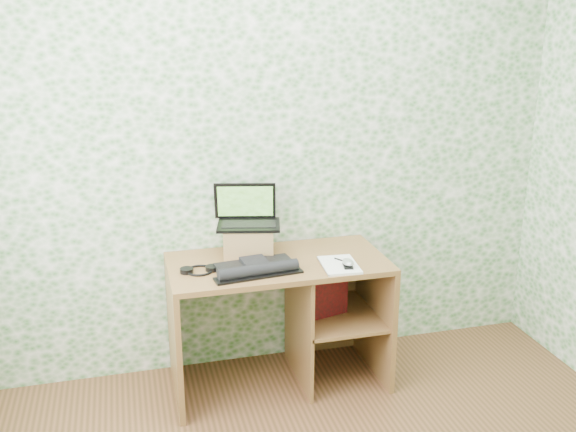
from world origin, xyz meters
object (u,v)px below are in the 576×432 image
object	(u,v)px
riser	(249,240)
keyboard	(256,268)
desk	(290,302)
notepad	(339,265)
laptop	(247,215)

from	to	relation	value
riser	keyboard	world-z (taller)	riser
desk	notepad	distance (m)	0.40
desk	riser	size ratio (longest dim) A/B	4.38
riser	notepad	xyz separation A→B (m)	(0.43, -0.30, -0.08)
notepad	laptop	bearing A→B (deg)	146.58
desk	notepad	world-z (taller)	notepad
laptop	keyboard	bearing A→B (deg)	-79.94
desk	notepad	xyz separation A→B (m)	(0.23, -0.19, 0.28)
riser	notepad	distance (m)	0.53
riser	laptop	bearing A→B (deg)	90.00
laptop	desk	bearing A→B (deg)	-22.97
keyboard	notepad	bearing A→B (deg)	-11.46
desk	keyboard	distance (m)	0.40
keyboard	riser	bearing A→B (deg)	79.63
riser	notepad	bearing A→B (deg)	-34.80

